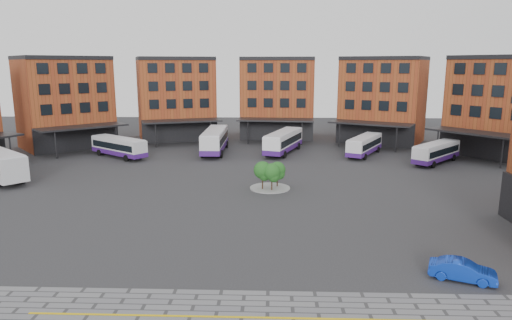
{
  "coord_description": "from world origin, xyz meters",
  "views": [
    {
      "loc": [
        2.17,
        -36.12,
        13.3
      ],
      "look_at": [
        0.61,
        8.09,
        4.0
      ],
      "focal_mm": 32.0,
      "sensor_mm": 36.0,
      "label": 1
    }
  ],
  "objects_px": {
    "bus_f": "(436,152)",
    "tree_island": "(271,173)",
    "bus_d": "(284,141)",
    "blue_car": "(463,270)",
    "bus_c": "(215,140)",
    "bus_b": "(119,147)",
    "bus_e": "(364,145)"
  },
  "relations": [
    {
      "from": "bus_f",
      "to": "tree_island",
      "type": "bearing_deg",
      "value": -104.45
    },
    {
      "from": "bus_d",
      "to": "blue_car",
      "type": "bearing_deg",
      "value": -57.45
    },
    {
      "from": "tree_island",
      "to": "bus_f",
      "type": "bearing_deg",
      "value": 32.29
    },
    {
      "from": "tree_island",
      "to": "bus_c",
      "type": "height_order",
      "value": "bus_c"
    },
    {
      "from": "bus_d",
      "to": "bus_f",
      "type": "xyz_separation_m",
      "value": [
        20.76,
        -6.59,
        -0.27
      ]
    },
    {
      "from": "bus_b",
      "to": "blue_car",
      "type": "distance_m",
      "value": 50.83
    },
    {
      "from": "tree_island",
      "to": "bus_f",
      "type": "xyz_separation_m",
      "value": [
        22.66,
        14.32,
        -0.29
      ]
    },
    {
      "from": "bus_e",
      "to": "bus_c",
      "type": "bearing_deg",
      "value": -155.35
    },
    {
      "from": "tree_island",
      "to": "bus_c",
      "type": "xyz_separation_m",
      "value": [
        -8.62,
        20.88,
        0.09
      ]
    },
    {
      "from": "tree_island",
      "to": "bus_d",
      "type": "relative_size",
      "value": 0.37
    },
    {
      "from": "tree_island",
      "to": "bus_e",
      "type": "height_order",
      "value": "tree_island"
    },
    {
      "from": "bus_c",
      "to": "bus_f",
      "type": "distance_m",
      "value": 31.96
    },
    {
      "from": "bus_f",
      "to": "blue_car",
      "type": "relative_size",
      "value": 2.22
    },
    {
      "from": "tree_island",
      "to": "bus_d",
      "type": "xyz_separation_m",
      "value": [
        1.9,
        20.91,
        -0.02
      ]
    },
    {
      "from": "tree_island",
      "to": "bus_c",
      "type": "distance_m",
      "value": 22.59
    },
    {
      "from": "bus_e",
      "to": "tree_island",
      "type": "bearing_deg",
      "value": -97.23
    },
    {
      "from": "bus_d",
      "to": "bus_e",
      "type": "relative_size",
      "value": 1.19
    },
    {
      "from": "bus_c",
      "to": "bus_e",
      "type": "distance_m",
      "value": 22.55
    },
    {
      "from": "bus_e",
      "to": "blue_car",
      "type": "bearing_deg",
      "value": -64.21
    },
    {
      "from": "blue_car",
      "to": "bus_c",
      "type": "bearing_deg",
      "value": 48.34
    },
    {
      "from": "bus_c",
      "to": "bus_e",
      "type": "bearing_deg",
      "value": -3.58
    },
    {
      "from": "bus_e",
      "to": "blue_car",
      "type": "relative_size",
      "value": 2.53
    },
    {
      "from": "bus_b",
      "to": "bus_f",
      "type": "height_order",
      "value": "bus_b"
    },
    {
      "from": "tree_island",
      "to": "bus_b",
      "type": "bearing_deg",
      "value": 142.95
    },
    {
      "from": "bus_b",
      "to": "bus_e",
      "type": "relative_size",
      "value": 0.96
    },
    {
      "from": "tree_island",
      "to": "bus_b",
      "type": "distance_m",
      "value": 27.75
    },
    {
      "from": "bus_e",
      "to": "bus_f",
      "type": "relative_size",
      "value": 1.14
    },
    {
      "from": "bus_b",
      "to": "bus_f",
      "type": "distance_m",
      "value": 44.87
    },
    {
      "from": "bus_d",
      "to": "bus_e",
      "type": "height_order",
      "value": "bus_d"
    },
    {
      "from": "bus_e",
      "to": "blue_car",
      "type": "xyz_separation_m",
      "value": [
        -1.77,
        -40.25,
        -0.9
      ]
    },
    {
      "from": "bus_f",
      "to": "blue_car",
      "type": "height_order",
      "value": "bus_f"
    },
    {
      "from": "bus_e",
      "to": "bus_b",
      "type": "bearing_deg",
      "value": -147.38
    }
  ]
}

